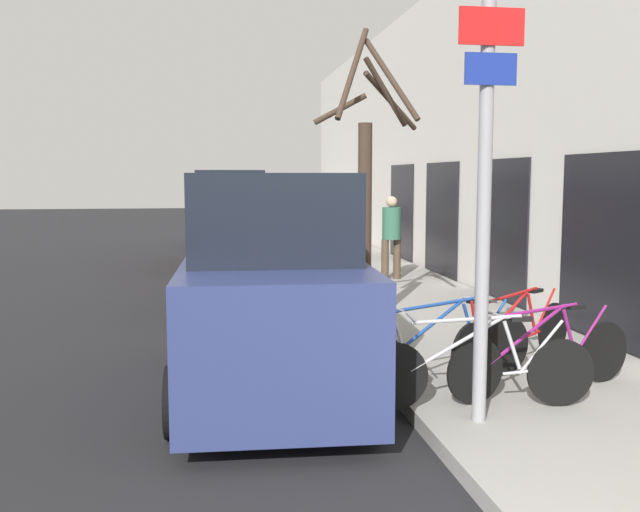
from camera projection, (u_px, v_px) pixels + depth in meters
The scene contains 14 objects.
ground_plane at pixel (255, 300), 13.35m from camera, with size 80.00×80.00×0.00m, color black.
sidewalk_curb at pixel (359, 273), 16.49m from camera, with size 3.20×32.00×0.15m.
building_facade at pixel (436, 137), 16.33m from camera, with size 0.23×32.00×6.50m.
signpost at pixel (484, 197), 6.10m from camera, with size 0.57×0.14×3.70m.
bicycle_0 at pixel (478, 368), 6.63m from camera, with size 2.23×0.44×0.89m.
bicycle_1 at pixel (543, 355), 7.12m from camera, with size 2.23×0.77×0.88m.
bicycle_2 at pixel (444, 349), 7.32m from camera, with size 2.21×0.84×0.91m.
bicycle_3 at pixel (515, 335), 8.01m from camera, with size 1.97×1.36×0.89m.
parked_car_0 at pixel (271, 293), 7.61m from camera, with size 2.13×4.44×2.34m.
parked_car_1 at pixel (248, 248), 13.13m from camera, with size 2.17×4.52×2.19m.
parked_car_2 at pixel (230, 222), 18.63m from camera, with size 2.14×4.69×2.46m.
parked_car_3 at pixel (224, 216), 24.08m from camera, with size 2.25×4.31×2.17m.
pedestrian_near at pixel (391, 232), 14.92m from camera, with size 0.44×0.39×1.75m.
street_tree at pixel (367, 191), 10.11m from camera, with size 1.77×1.68×4.20m.
Camera 1 is at (-0.85, -2.00, 2.31)m, focal length 40.00 mm.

